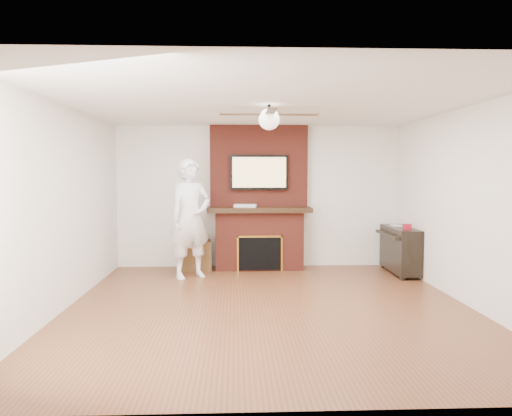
{
  "coord_description": "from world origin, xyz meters",
  "views": [
    {
      "loc": [
        -0.42,
        -6.12,
        1.67
      ],
      "look_at": [
        -0.12,
        0.9,
        1.17
      ],
      "focal_mm": 35.0,
      "sensor_mm": 36.0,
      "label": 1
    }
  ],
  "objects_px": {
    "person": "(191,219)",
    "piano": "(400,249)",
    "fireplace": "(259,212)",
    "side_table": "(196,253)"
  },
  "relations": [
    {
      "from": "fireplace",
      "to": "side_table",
      "type": "distance_m",
      "value": 1.32
    },
    {
      "from": "side_table",
      "to": "piano",
      "type": "height_order",
      "value": "piano"
    },
    {
      "from": "piano",
      "to": "fireplace",
      "type": "bearing_deg",
      "value": 166.25
    },
    {
      "from": "piano",
      "to": "side_table",
      "type": "bearing_deg",
      "value": 171.73
    },
    {
      "from": "person",
      "to": "piano",
      "type": "distance_m",
      "value": 3.48
    },
    {
      "from": "piano",
      "to": "person",
      "type": "bearing_deg",
      "value": -176.68
    },
    {
      "from": "fireplace",
      "to": "piano",
      "type": "bearing_deg",
      "value": -13.89
    },
    {
      "from": "side_table",
      "to": "person",
      "type": "bearing_deg",
      "value": -96.84
    },
    {
      "from": "fireplace",
      "to": "side_table",
      "type": "height_order",
      "value": "fireplace"
    },
    {
      "from": "fireplace",
      "to": "person",
      "type": "bearing_deg",
      "value": -145.81
    }
  ]
}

